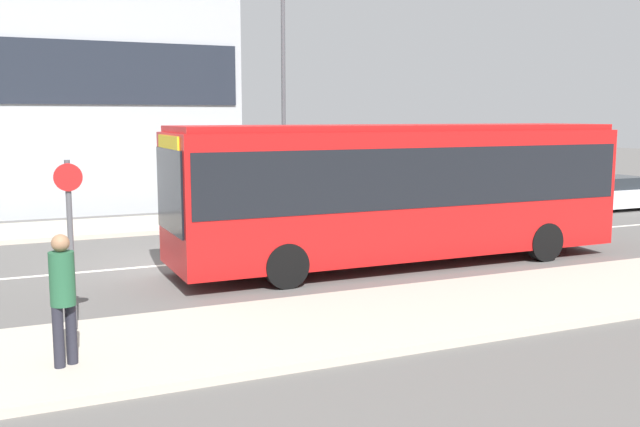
{
  "coord_description": "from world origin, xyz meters",
  "views": [
    {
      "loc": [
        -3.69,
        -16.86,
        3.57
      ],
      "look_at": [
        3.06,
        -1.85,
        1.31
      ],
      "focal_mm": 40.0,
      "sensor_mm": 36.0,
      "label": 1
    }
  ],
  "objects": [
    {
      "name": "parked_car_1",
      "position": [
        17.5,
        3.22,
        0.61
      ],
      "size": [
        4.52,
        1.74,
        1.27
      ],
      "color": "silver",
      "rests_on": "ground_plane"
    },
    {
      "name": "lane_centerline",
      "position": [
        0.0,
        0.0,
        0.0
      ],
      "size": [
        41.8,
        0.16,
        0.01
      ],
      "color": "silver",
      "rests_on": "ground_plane"
    },
    {
      "name": "bus_stop_sign",
      "position": [
        -2.73,
        -5.03,
        1.74
      ],
      "size": [
        0.44,
        0.12,
        2.75
      ],
      "color": "#4C4C51",
      "rests_on": "sidewalk_near"
    },
    {
      "name": "sidewalk_far",
      "position": [
        0.0,
        6.25,
        0.07
      ],
      "size": [
        44.0,
        3.5,
        0.13
      ],
      "color": "#B2A899",
      "rests_on": "ground_plane"
    },
    {
      "name": "ground_plane",
      "position": [
        0.0,
        0.0,
        0.0
      ],
      "size": [
        120.0,
        120.0,
        0.0
      ],
      "primitive_type": "plane",
      "color": "#595654"
    },
    {
      "name": "street_lamp",
      "position": [
        5.03,
        5.51,
        4.76
      ],
      "size": [
        0.36,
        0.36,
        7.7
      ],
      "color": "#4C4C51",
      "rests_on": "sidewalk_far"
    },
    {
      "name": "parked_car_0",
      "position": [
        12.23,
        3.56,
        0.66
      ],
      "size": [
        4.48,
        1.78,
        1.41
      ],
      "color": "silver",
      "rests_on": "ground_plane"
    },
    {
      "name": "pedestrian_near_stop",
      "position": [
        -3.0,
        -6.73,
        1.19
      ],
      "size": [
        0.34,
        0.34,
        1.85
      ],
      "rotation": [
        0.0,
        0.0,
        0.49
      ],
      "color": "#23232D",
      "rests_on": "sidewalk_near"
    },
    {
      "name": "city_bus",
      "position": [
        5.04,
        -2.15,
        1.93
      ],
      "size": [
        11.12,
        2.63,
        3.36
      ],
      "rotation": [
        0.0,
        0.0,
        0.01
      ],
      "color": "red",
      "rests_on": "ground_plane"
    },
    {
      "name": "sidewalk_near",
      "position": [
        0.0,
        -6.25,
        0.07
      ],
      "size": [
        44.0,
        3.5,
        0.13
      ],
      "color": "#B2A899",
      "rests_on": "ground_plane"
    }
  ]
}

